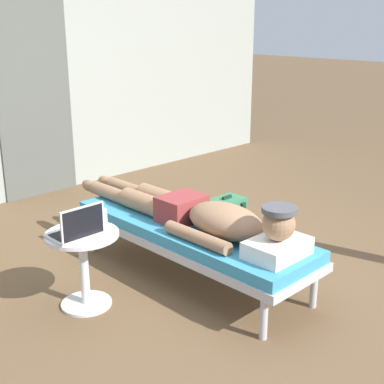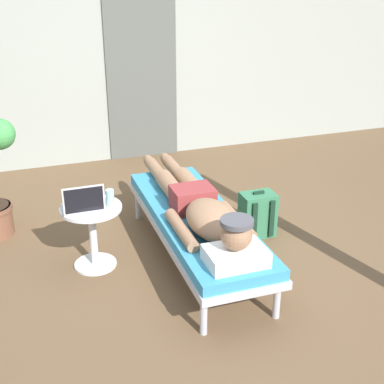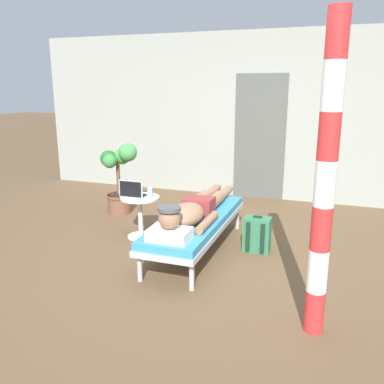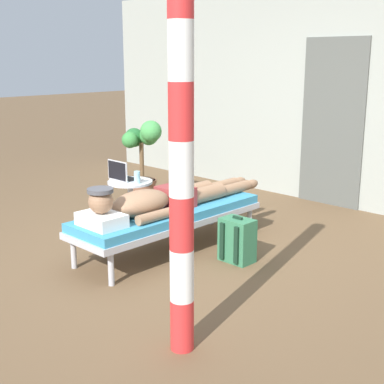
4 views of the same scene
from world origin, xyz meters
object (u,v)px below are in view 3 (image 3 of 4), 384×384
Objects in this scene: laptop at (133,193)px; drink_glass at (150,193)px; backpack at (257,235)px; porch_post at (325,184)px; person_reclining at (193,210)px; potted_plant at (119,175)px; side_table at (140,210)px; lounge_chair at (196,222)px.

drink_glass is at bearing 6.91° from laptop.
backpack is 1.87m from porch_post.
person_reclining is 1.86m from porch_post.
porch_post reaches higher than potted_plant.
person_reclining is at bearing -20.43° from side_table.
person_reclining is 16.34× the size of drink_glass.
potted_plant is 0.45× the size of porch_post.
lounge_chair is at bearing -14.03° from drink_glass.
person_reclining is at bearing 141.94° from porch_post.
lounge_chair is at bearing -9.04° from laptop.
backpack is at bearing 27.65° from person_reclining.
backpack is at bearing -19.52° from potted_plant.
potted_plant reaches higher than drink_glass.
side_table is 0.28m from drink_glass.
porch_post reaches higher than drink_glass.
lounge_chair is 1.91× the size of potted_plant.
drink_glass is 1.25m from potted_plant.
lounge_chair is 0.90m from laptop.
side_table reaches higher than backpack.
side_table is at bearing 166.76° from lounge_chair.
porch_post is (2.93, -2.20, 0.61)m from potted_plant.
laptop is at bearing -139.48° from side_table.
lounge_chair is 0.82m from side_table.
potted_plant reaches higher than person_reclining.
person_reclining is 0.81m from backpack.
laptop is at bearing -176.34° from backpack.
laptop is 1.12m from potted_plant.
drink_glass is at bearing -9.77° from side_table.
potted_plant is (-0.70, 0.88, -0.01)m from laptop.
drink_glass is 1.36m from backpack.
person_reclining is 5.12× the size of backpack.
potted_plant reaches higher than lounge_chair.
person_reclining is at bearing -22.73° from drink_glass.
drink_glass is at bearing -176.87° from backpack.
person_reclining is 0.87m from side_table.
side_table is 1.23× the size of backpack.
drink_glass reaches higher than backpack.
lounge_chair is 0.21m from person_reclining.
backpack is (0.66, 0.23, -0.15)m from lounge_chair.
person_reclining is 1.92m from potted_plant.
person_reclining is 2.07× the size of potted_plant.
person_reclining is (-0.00, -0.11, 0.17)m from lounge_chair.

